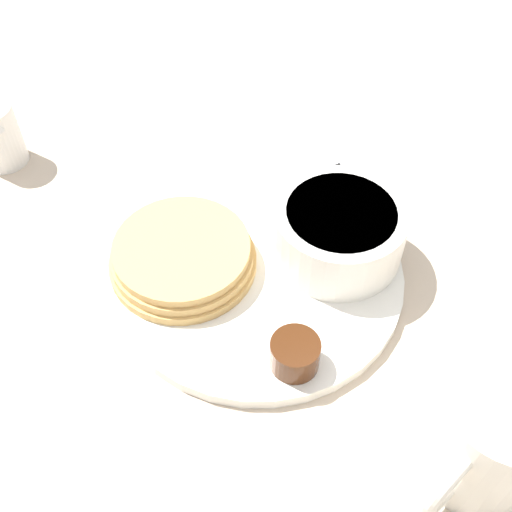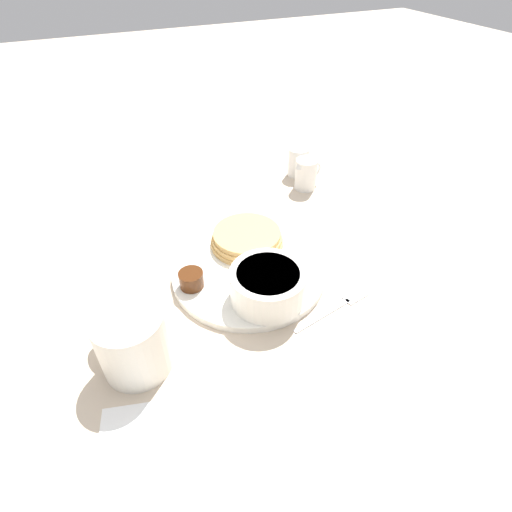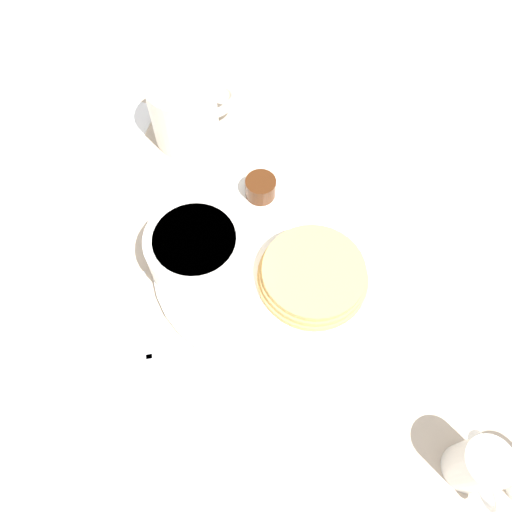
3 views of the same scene
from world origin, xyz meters
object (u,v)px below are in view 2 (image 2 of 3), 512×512
at_px(plate, 249,271).
at_px(coffee_mug, 132,341).
at_px(bowl, 266,285).
at_px(fork, 339,305).
at_px(creamer_pitcher_near, 306,174).
at_px(creamer_pitcher_far, 298,162).

bearing_deg(plate, coffee_mug, -63.86).
relative_size(bowl, fork, 0.80).
xyz_separation_m(coffee_mug, creamer_pitcher_near, (-0.31, 0.44, -0.01)).
bearing_deg(creamer_pitcher_far, plate, -41.83).
bearing_deg(fork, bowl, -116.65).
relative_size(creamer_pitcher_far, fork, 0.48).
relative_size(coffee_mug, fork, 0.83).
bearing_deg(plate, bowl, -2.86).
distance_m(coffee_mug, creamer_pitcher_near, 0.54).
xyz_separation_m(plate, fork, (0.13, 0.10, -0.00)).
height_order(plate, creamer_pitcher_near, creamer_pitcher_near).
distance_m(plate, bowl, 0.08).
xyz_separation_m(bowl, fork, (0.05, 0.10, -0.04)).
height_order(coffee_mug, creamer_pitcher_near, coffee_mug).
relative_size(bowl, creamer_pitcher_far, 1.68).
bearing_deg(bowl, plate, 177.14).
distance_m(bowl, creamer_pitcher_far, 0.42).
bearing_deg(creamer_pitcher_near, creamer_pitcher_far, 167.87).
relative_size(plate, creamer_pitcher_far, 3.74).
bearing_deg(creamer_pitcher_far, bowl, -35.51).
xyz_separation_m(plate, bowl, (0.07, -0.00, 0.03)).
xyz_separation_m(plate, creamer_pitcher_near, (-0.21, 0.23, 0.03)).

